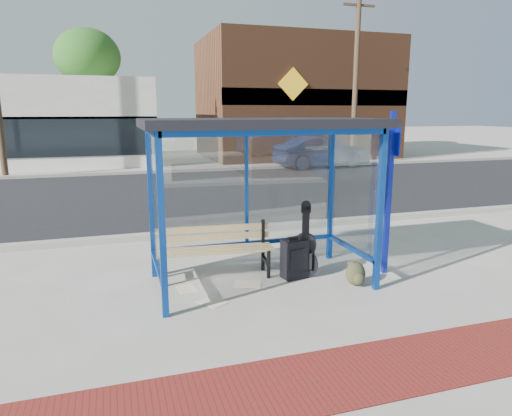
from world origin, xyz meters
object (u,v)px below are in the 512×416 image
object	(u,v)px
guitar_bag	(305,251)
backpack	(356,274)
fire_hydrant	(364,156)
parked_car	(321,152)
suitcase	(295,259)
bench	(215,247)

from	to	relation	value
guitar_bag	backpack	xyz separation A→B (m)	(0.58, -0.56, -0.24)
backpack	fire_hydrant	distance (m)	16.67
parked_car	fire_hydrant	distance (m)	3.02
guitar_bag	suitcase	world-z (taller)	guitar_bag
guitar_bag	parked_car	xyz separation A→B (m)	(6.32, 12.71, 0.30)
suitcase	fire_hydrant	bearing A→B (deg)	45.38
backpack	fire_hydrant	xyz separation A→B (m)	(8.55, 14.31, 0.20)
backpack	suitcase	bearing A→B (deg)	144.75
bench	suitcase	xyz separation A→B (m)	(1.15, -0.44, -0.17)
backpack	fire_hydrant	world-z (taller)	fire_hydrant
parked_car	fire_hydrant	bearing A→B (deg)	-74.75
guitar_bag	backpack	world-z (taller)	guitar_bag
guitar_bag	suitcase	size ratio (longest dim) A/B	1.69
suitcase	backpack	world-z (taller)	suitcase
parked_car	backpack	bearing A→B (deg)	151.70
parked_car	fire_hydrant	world-z (taller)	parked_car
suitcase	fire_hydrant	distance (m)	16.61
parked_car	bench	bearing A→B (deg)	143.22
backpack	parked_car	size ratio (longest dim) A/B	0.08
fire_hydrant	bench	bearing A→B (deg)	-128.13
backpack	parked_car	xyz separation A→B (m)	(5.74, 13.28, 0.54)
backpack	bench	bearing A→B (deg)	153.58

